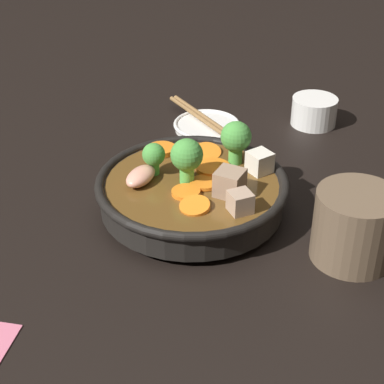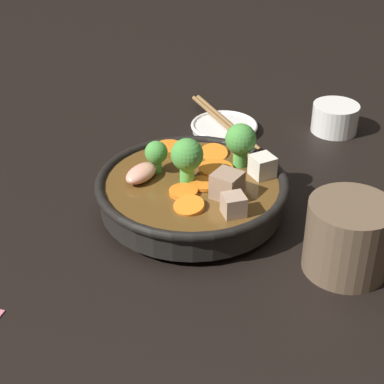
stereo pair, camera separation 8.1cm
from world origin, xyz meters
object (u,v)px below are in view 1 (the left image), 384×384
at_px(chopsticks_pair, 207,121).
at_px(tea_cup, 314,111).
at_px(dark_mug, 356,226).
at_px(side_saucer, 207,126).
at_px(stirfry_bowl, 193,189).

bearing_deg(chopsticks_pair, tea_cup, 22.55).
bearing_deg(dark_mug, side_saucer, 131.74).
xyz_separation_m(stirfry_bowl, tea_cup, (0.12, 0.30, -0.01)).
bearing_deg(stirfry_bowl, side_saucer, 100.00).
xyz_separation_m(stirfry_bowl, chopsticks_pair, (-0.04, 0.24, -0.02)).
bearing_deg(tea_cup, side_saucer, -157.45).
height_order(stirfry_bowl, dark_mug, stirfry_bowl).
relative_size(tea_cup, dark_mug, 0.61).
xyz_separation_m(tea_cup, chopsticks_pair, (-0.16, -0.07, -0.01)).
distance_m(stirfry_bowl, dark_mug, 0.21).
relative_size(dark_mug, chopsticks_pair, 0.73).
height_order(stirfry_bowl, side_saucer, stirfry_bowl).
height_order(side_saucer, dark_mug, dark_mug).
bearing_deg(side_saucer, chopsticks_pair, 116.57).
bearing_deg(stirfry_bowl, dark_mug, -11.20).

